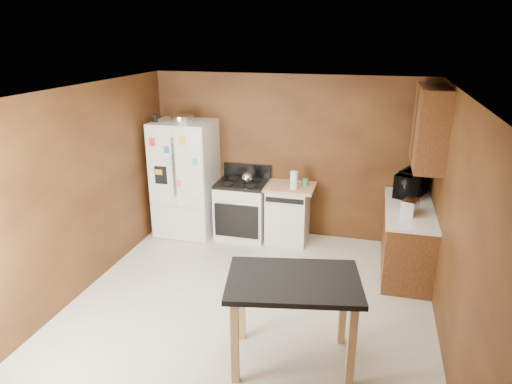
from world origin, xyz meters
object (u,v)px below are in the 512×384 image
at_px(paper_towel, 294,180).
at_px(green_canister, 305,182).
at_px(toaster, 410,207).
at_px(dishwasher, 288,213).
at_px(microwave, 411,184).
at_px(island, 293,292).
at_px(refrigerator, 186,178).
at_px(pen_cup, 155,118).
at_px(roasting_pan, 182,118).
at_px(gas_range, 242,208).
at_px(kettle, 247,178).

xyz_separation_m(paper_towel, green_canister, (0.14, 0.19, -0.08)).
bearing_deg(green_canister, toaster, -29.27).
xyz_separation_m(paper_towel, dishwasher, (-0.10, 0.12, -0.57)).
relative_size(toaster, microwave, 0.46).
distance_m(paper_towel, toaster, 1.71).
distance_m(green_canister, island, 2.82).
xyz_separation_m(green_canister, refrigerator, (-1.87, -0.16, -0.04)).
relative_size(pen_cup, paper_towel, 0.44).
bearing_deg(microwave, dishwasher, 114.13).
xyz_separation_m(microwave, island, (-1.17, -2.72, -0.29)).
bearing_deg(roasting_pan, dishwasher, 2.33).
xyz_separation_m(pen_cup, paper_towel, (2.11, 0.11, -0.84)).
xyz_separation_m(toaster, microwave, (0.05, 0.75, 0.06)).
bearing_deg(roasting_pan, pen_cup, -156.87).
height_order(toaster, gas_range, gas_range).
bearing_deg(green_canister, dishwasher, -163.45).
relative_size(kettle, gas_range, 0.15).
distance_m(microwave, refrigerator, 3.38).
relative_size(pen_cup, green_canister, 1.09).
xyz_separation_m(dishwasher, island, (0.57, -2.72, 0.32)).
xyz_separation_m(kettle, green_canister, (0.86, 0.16, -0.04)).
relative_size(roasting_pan, refrigerator, 0.20).
distance_m(dishwasher, island, 2.80).
bearing_deg(paper_towel, refrigerator, 178.94).
bearing_deg(toaster, green_canister, 170.76).
xyz_separation_m(roasting_pan, dishwasher, (1.64, 0.07, -1.39)).
xyz_separation_m(microwave, refrigerator, (-3.37, -0.08, -0.16)).
bearing_deg(paper_towel, microwave, 4.03).
height_order(refrigerator, gas_range, refrigerator).
height_order(microwave, gas_range, microwave).
distance_m(pen_cup, dishwasher, 2.46).
xyz_separation_m(paper_towel, gas_range, (-0.82, 0.09, -0.56)).
relative_size(kettle, paper_towel, 0.65).
xyz_separation_m(kettle, paper_towel, (0.72, -0.03, 0.04)).
height_order(roasting_pan, toaster, roasting_pan).
distance_m(kettle, microwave, 2.37).
distance_m(toaster, dishwasher, 1.93).
height_order(pen_cup, green_canister, pen_cup).
bearing_deg(microwave, kettle, 116.30).
bearing_deg(toaster, microwave, 106.15).
bearing_deg(microwave, gas_range, 114.71).
distance_m(microwave, island, 2.98).
relative_size(microwave, island, 0.41).
bearing_deg(toaster, pen_cup, -167.97).
relative_size(pen_cup, gas_range, 0.10).
height_order(green_canister, dishwasher, green_canister).
relative_size(pen_cup, island, 0.08).
distance_m(green_canister, toaster, 1.67).
xyz_separation_m(gas_range, island, (1.29, -2.70, 0.31)).
xyz_separation_m(roasting_pan, gas_range, (0.92, 0.04, -1.38)).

